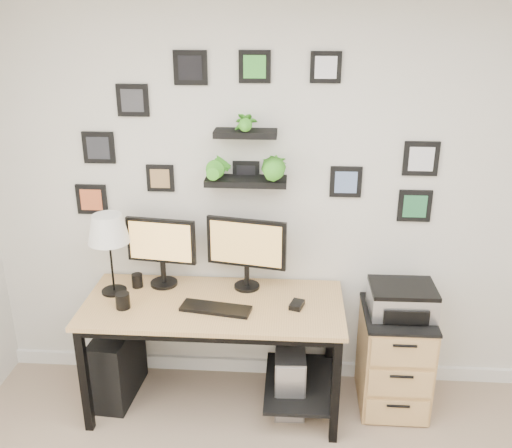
# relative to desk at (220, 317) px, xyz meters

# --- Properties ---
(room) EXTENTS (4.00, 4.00, 4.00)m
(room) POSITION_rel_desk_xyz_m (0.45, 0.32, -0.58)
(room) COLOR tan
(room) RESTS_ON ground
(desk) EXTENTS (1.60, 0.70, 0.75)m
(desk) POSITION_rel_desk_xyz_m (0.00, 0.00, 0.00)
(desk) COLOR tan
(desk) RESTS_ON ground
(monitor_left) EXTENTS (0.45, 0.20, 0.46)m
(monitor_left) POSITION_rel_desk_xyz_m (-0.39, 0.18, 0.39)
(monitor_left) COLOR black
(monitor_left) RESTS_ON desk
(monitor_right) EXTENTS (0.51, 0.19, 0.48)m
(monitor_right) POSITION_rel_desk_xyz_m (0.15, 0.17, 0.41)
(monitor_right) COLOR black
(monitor_right) RESTS_ON desk
(keyboard) EXTENTS (0.44, 0.20, 0.02)m
(keyboard) POSITION_rel_desk_xyz_m (-0.01, -0.12, 0.13)
(keyboard) COLOR black
(keyboard) RESTS_ON desk
(mouse) EXTENTS (0.10, 0.13, 0.03)m
(mouse) POSITION_rel_desk_xyz_m (0.48, -0.06, 0.14)
(mouse) COLOR black
(mouse) RESTS_ON desk
(table_lamp) EXTENTS (0.26, 0.26, 0.53)m
(table_lamp) POSITION_rel_desk_xyz_m (-0.69, 0.06, 0.55)
(table_lamp) COLOR black
(table_lamp) RESTS_ON desk
(mug) EXTENTS (0.09, 0.09, 0.10)m
(mug) POSITION_rel_desk_xyz_m (-0.57, -0.14, 0.17)
(mug) COLOR black
(mug) RESTS_ON desk
(pen_cup) EXTENTS (0.07, 0.07, 0.09)m
(pen_cup) POSITION_rel_desk_xyz_m (-0.56, 0.14, 0.17)
(pen_cup) COLOR black
(pen_cup) RESTS_ON desk
(pc_tower_black) EXTENTS (0.25, 0.50, 0.49)m
(pc_tower_black) POSITION_rel_desk_xyz_m (-0.69, 0.01, -0.38)
(pc_tower_black) COLOR black
(pc_tower_black) RESTS_ON ground
(pc_tower_grey) EXTENTS (0.20, 0.44, 0.43)m
(pc_tower_grey) POSITION_rel_desk_xyz_m (0.44, 0.00, -0.41)
(pc_tower_grey) COLOR gray
(pc_tower_grey) RESTS_ON ground
(file_cabinet) EXTENTS (0.43, 0.53, 0.67)m
(file_cabinet) POSITION_rel_desk_xyz_m (1.11, 0.06, -0.29)
(file_cabinet) COLOR tan
(file_cabinet) RESTS_ON ground
(printer) EXTENTS (0.40, 0.33, 0.18)m
(printer) POSITION_rel_desk_xyz_m (1.13, 0.06, 0.14)
(printer) COLOR silver
(printer) RESTS_ON file_cabinet
(wall_decor) EXTENTS (2.28, 0.18, 1.04)m
(wall_decor) POSITION_rel_desk_xyz_m (0.15, 0.26, 1.02)
(wall_decor) COLOR black
(wall_decor) RESTS_ON ground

